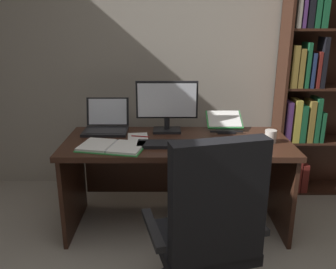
{
  "coord_description": "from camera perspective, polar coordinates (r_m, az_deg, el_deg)",
  "views": [
    {
      "loc": [
        -0.29,
        -1.25,
        1.55
      ],
      "look_at": [
        -0.28,
        1.19,
        0.78
      ],
      "focal_mm": 37.68,
      "sensor_mm": 36.0,
      "label": 1
    }
  ],
  "objects": [
    {
      "name": "notepad",
      "position": [
        2.68,
        -5.12,
        -0.49
      ],
      "size": [
        0.17,
        0.23,
        0.01
      ],
      "primitive_type": "cube",
      "rotation": [
        0.0,
        0.0,
        0.11
      ],
      "color": "white",
      "rests_on": "desk"
    },
    {
      "name": "open_binder",
      "position": [
        2.49,
        -9.32,
        -1.95
      ],
      "size": [
        0.49,
        0.36,
        0.02
      ],
      "rotation": [
        0.0,
        0.0,
        -0.21
      ],
      "color": "green",
      "rests_on": "desk"
    },
    {
      "name": "office_chair",
      "position": [
        1.97,
        6.25,
        -16.81
      ],
      "size": [
        0.69,
        0.6,
        1.05
      ],
      "rotation": [
        0.0,
        0.0,
        0.25
      ],
      "color": "black",
      "rests_on": "ground"
    },
    {
      "name": "monitor",
      "position": [
        2.79,
        -0.4,
        4.57
      ],
      "size": [
        0.49,
        0.16,
        0.41
      ],
      "color": "black",
      "rests_on": "desk"
    },
    {
      "name": "wall_back",
      "position": [
        3.39,
        4.85,
        15.19
      ],
      "size": [
        5.07,
        0.12,
        2.83
      ],
      "primitive_type": "cube",
      "color": "#A89E8E",
      "rests_on": "ground"
    },
    {
      "name": "desk",
      "position": [
        2.76,
        1.19,
        -4.27
      ],
      "size": [
        1.68,
        0.71,
        0.72
      ],
      "color": "#381E14",
      "rests_on": "ground"
    },
    {
      "name": "keyboard",
      "position": [
        2.5,
        -0.41,
        -1.58
      ],
      "size": [
        0.42,
        0.15,
        0.02
      ],
      "primitive_type": "cube",
      "color": "black",
      "rests_on": "desk"
    },
    {
      "name": "laptop",
      "position": [
        2.88,
        -10.19,
        1.56
      ],
      "size": [
        0.35,
        0.31,
        0.25
      ],
      "color": "black",
      "rests_on": "desk"
    },
    {
      "name": "computer_mouse",
      "position": [
        2.52,
        6.43,
        -1.38
      ],
      "size": [
        0.06,
        0.1,
        0.04
      ],
      "primitive_type": "ellipsoid",
      "color": "black",
      "rests_on": "desk"
    },
    {
      "name": "coffee_mug",
      "position": [
        2.68,
        16.05,
        -0.25
      ],
      "size": [
        0.08,
        0.08,
        0.09
      ],
      "primitive_type": "cylinder",
      "color": "silver",
      "rests_on": "desk"
    },
    {
      "name": "bookshelf",
      "position": [
        3.48,
        22.75,
        6.17
      ],
      "size": [
        0.93,
        0.3,
        2.01
      ],
      "color": "#381E14",
      "rests_on": "ground"
    },
    {
      "name": "pen",
      "position": [
        2.68,
        -4.7,
        -0.3
      ],
      "size": [
        0.14,
        0.04,
        0.01
      ],
      "primitive_type": "cylinder",
      "rotation": [
        0.0,
        1.57,
        -0.2
      ],
      "color": "maroon",
      "rests_on": "notepad"
    },
    {
      "name": "reading_stand_with_book",
      "position": [
        2.92,
        8.88,
        2.12
      ],
      "size": [
        0.29,
        0.28,
        0.13
      ],
      "color": "black",
      "rests_on": "desk"
    }
  ]
}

